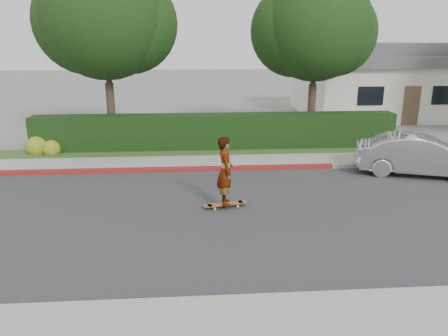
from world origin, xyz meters
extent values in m
plane|color=slate|center=(0.00, 0.00, 0.00)|extent=(120.00, 120.00, 0.00)
cube|color=#2D2D30|center=(0.00, 0.00, 0.01)|extent=(60.00, 8.00, 0.01)
cube|color=#9E9E99|center=(0.00, -4.10, 0.07)|extent=(60.00, 0.20, 0.15)
cube|color=gray|center=(0.00, -5.00, 0.06)|extent=(60.00, 1.60, 0.12)
cube|color=#9E9E99|center=(0.00, 4.10, 0.07)|extent=(60.00, 0.20, 0.15)
cube|color=maroon|center=(-5.00, 4.10, 0.08)|extent=(12.00, 0.21, 0.15)
cube|color=gray|center=(0.00, 5.00, 0.06)|extent=(60.00, 1.60, 0.12)
cube|color=#2D4C1E|center=(0.00, 6.60, 0.05)|extent=(60.00, 1.60, 0.10)
cube|color=black|center=(-3.00, 7.20, 0.75)|extent=(15.00, 1.00, 1.50)
sphere|color=#2D4C19|center=(-10.20, 6.80, 0.35)|extent=(0.90, 0.90, 0.90)
sphere|color=#2D4C19|center=(-9.60, 6.60, 0.30)|extent=(0.70, 0.70, 0.70)
cylinder|color=#33261C|center=(-7.50, 8.50, 1.35)|extent=(0.36, 0.36, 2.70)
cylinder|color=#33261C|center=(-7.50, 8.50, 3.38)|extent=(0.24, 0.24, 2.25)
sphere|color=black|center=(-7.50, 8.50, 5.40)|extent=(5.20, 5.20, 5.20)
sphere|color=black|center=(-8.30, 8.90, 5.20)|extent=(4.42, 4.42, 4.42)
sphere|color=black|center=(-6.60, 8.80, 5.10)|extent=(4.16, 4.16, 4.16)
cylinder|color=#33261C|center=(1.50, 9.00, 1.26)|extent=(0.36, 0.36, 2.52)
cylinder|color=#33261C|center=(1.50, 9.00, 3.15)|extent=(0.24, 0.24, 2.10)
sphere|color=black|center=(1.50, 9.00, 5.04)|extent=(4.80, 4.80, 4.80)
sphere|color=black|center=(0.70, 9.40, 4.84)|extent=(4.08, 4.08, 4.08)
sphere|color=black|center=(2.40, 9.30, 4.74)|extent=(3.84, 3.84, 3.84)
cube|color=beige|center=(8.00, 16.00, 1.50)|extent=(10.00, 8.00, 3.00)
cube|color=#4C4C51|center=(8.00, 16.00, 3.30)|extent=(10.60, 8.60, 0.60)
cube|color=#4C4C51|center=(8.00, 16.00, 3.90)|extent=(8.40, 6.40, 0.80)
cube|color=black|center=(5.50, 11.98, 1.60)|extent=(1.40, 0.06, 1.00)
cube|color=black|center=(9.80, 11.98, 1.60)|extent=(1.80, 0.06, 1.00)
cube|color=brown|center=(7.80, 11.98, 1.05)|extent=(0.90, 0.06, 2.10)
cylinder|color=gold|center=(-3.43, 0.34, 0.04)|extent=(0.07, 0.05, 0.07)
cylinder|color=gold|center=(-3.47, 0.52, 0.04)|extent=(0.07, 0.05, 0.07)
cylinder|color=gold|center=(-2.79, 0.49, 0.04)|extent=(0.07, 0.05, 0.07)
cylinder|color=gold|center=(-2.83, 0.67, 0.04)|extent=(0.07, 0.05, 0.07)
cube|color=silver|center=(-3.45, 0.43, 0.09)|extent=(0.10, 0.21, 0.03)
cube|color=silver|center=(-2.81, 0.58, 0.09)|extent=(0.10, 0.21, 0.03)
cube|color=brown|center=(-3.13, 0.51, 0.12)|extent=(1.02, 0.46, 0.02)
cylinder|color=brown|center=(-3.61, 0.39, 0.12)|extent=(0.29, 0.29, 0.02)
cylinder|color=brown|center=(-2.65, 0.62, 0.12)|extent=(0.29, 0.29, 0.02)
imported|color=white|center=(-3.13, 0.51, 1.06)|extent=(0.49, 0.71, 1.88)
imported|color=#B1B4B8|center=(3.72, 3.12, 0.69)|extent=(4.46, 2.72, 1.39)
camera|label=1|loc=(-3.99, -10.70, 4.44)|focal=35.00mm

